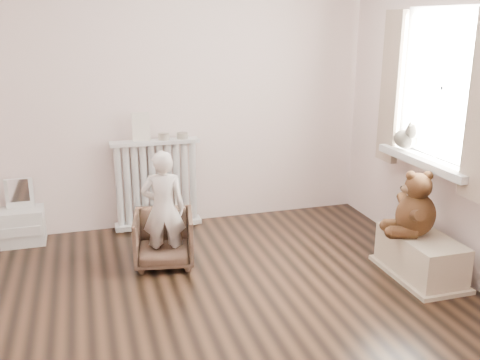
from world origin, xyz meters
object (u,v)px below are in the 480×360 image
object	(u,v)px
toy_vanity	(21,215)
child	(163,209)
teddy_bear	(418,195)
radiator	(157,190)
toy_bench	(421,252)
armchair	(164,239)
plush_cat	(405,138)

from	to	relation	value
toy_vanity	child	size ratio (longest dim) A/B	0.62
teddy_bear	radiator	bearing A→B (deg)	154.82
radiator	child	xyz separation A→B (m)	(-0.07, -0.87, 0.11)
child	toy_bench	size ratio (longest dim) A/B	1.32
radiator	teddy_bear	bearing A→B (deg)	-41.36
armchair	toy_vanity	bearing A→B (deg)	155.26
toy_bench	armchair	bearing A→B (deg)	157.26
armchair	child	size ratio (longest dim) A/B	0.51
radiator	toy_bench	distance (m)	2.46
armchair	radiator	bearing A→B (deg)	94.85
child	toy_vanity	bearing A→B (deg)	-26.39
toy_bench	teddy_bear	size ratio (longest dim) A/B	1.43
radiator	toy_vanity	xyz separation A→B (m)	(-1.23, -0.03, -0.11)
teddy_bear	toy_bench	bearing A→B (deg)	-26.95
armchair	teddy_bear	size ratio (longest dim) A/B	0.96
teddy_bear	armchair	bearing A→B (deg)	174.11
toy_vanity	plush_cat	bearing A→B (deg)	-17.92
armchair	toy_bench	distance (m)	2.07
radiator	armchair	distance (m)	0.84
armchair	teddy_bear	bearing A→B (deg)	-12.57
radiator	toy_bench	size ratio (longest dim) A/B	1.21
radiator	plush_cat	xyz separation A→B (m)	(1.98, -1.07, 0.61)
radiator	teddy_bear	size ratio (longest dim) A/B	1.73
radiator	armchair	xyz separation A→B (m)	(-0.07, -0.82, -0.17)
toy_bench	toy_vanity	bearing A→B (deg)	152.60
armchair	teddy_bear	world-z (taller)	teddy_bear
teddy_bear	plush_cat	world-z (taller)	plush_cat
radiator	armchair	size ratio (longest dim) A/B	1.79
child	toy_bench	distance (m)	2.07
toy_vanity	child	world-z (taller)	child
armchair	child	bearing A→B (deg)	-80.50
radiator	child	distance (m)	0.88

